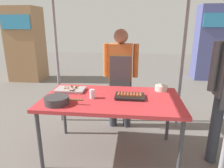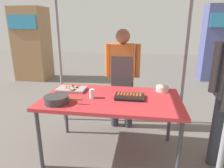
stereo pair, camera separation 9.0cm
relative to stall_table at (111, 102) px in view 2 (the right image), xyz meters
The scene contains 10 objects.
ground_plane 0.70m from the stall_table, ahead, with size 18.00×18.00×0.00m, color #66605B.
stall_table is the anchor object (origin of this frame).
tray_grilled_sausages 0.23m from the stall_table, ahead, with size 0.34×0.23×0.05m.
tray_meat_skewers 0.58m from the stall_table, 162.12° to the left, with size 0.37×0.23×0.04m.
cooking_wok 0.62m from the stall_table, 155.10° to the right, with size 0.42×0.26×0.08m.
condiment_bowl 0.69m from the stall_table, 28.29° to the left, with size 0.16×0.16×0.07m, color silver.
drink_cup_near_edge 0.25m from the stall_table, 167.29° to the right, with size 0.06×0.06×0.11m, color white.
vendor_woman 0.74m from the stall_table, 85.93° to the left, with size 0.52×0.22×1.51m.
neighbor_stall_left 4.60m from the stall_table, 58.79° to the left, with size 0.76×0.61×2.09m.
neighbor_stall_right 4.31m from the stall_table, 131.14° to the left, with size 0.89×0.75×2.03m.
Camera 2 is at (0.35, -2.16, 1.58)m, focal length 31.98 mm.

